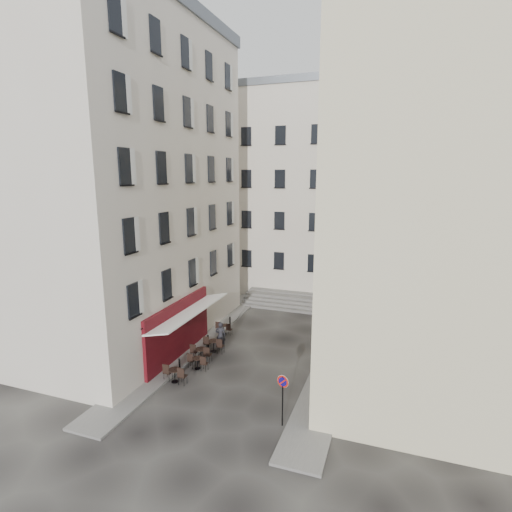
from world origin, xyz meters
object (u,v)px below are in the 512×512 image
at_px(bistro_table_b, 198,362).
at_px(no_parking_sign, 283,390).
at_px(bistro_table_a, 175,374).
at_px(pedestrian, 221,335).

bearing_deg(bistro_table_b, no_parking_sign, -29.89).
relative_size(bistro_table_a, pedestrian, 0.77).
bearing_deg(pedestrian, bistro_table_a, 67.52).
bearing_deg(pedestrian, no_parking_sign, 116.49).
bearing_deg(bistro_table_a, pedestrian, 83.73).
relative_size(no_parking_sign, bistro_table_b, 1.93).
xyz_separation_m(bistro_table_a, bistro_table_b, (0.43, 1.73, -0.04)).
distance_m(no_parking_sign, bistro_table_b, 6.96).
distance_m(no_parking_sign, bistro_table_a, 6.70).
height_order(no_parking_sign, bistro_table_a, no_parking_sign).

